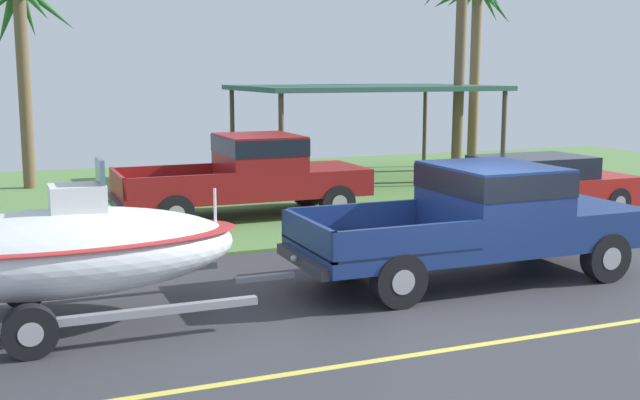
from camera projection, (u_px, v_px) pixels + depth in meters
name	position (u px, v px, depth m)	size (l,w,h in m)	color
ground	(278.00, 209.00, 19.29)	(36.00, 22.00, 0.11)	#38383D
pickup_truck_towing	(489.00, 215.00, 12.67)	(5.89, 2.14, 1.85)	navy
boat_on_trailer	(60.00, 251.00, 10.20)	(5.81, 2.39, 2.20)	gray
parked_pickup_background	(258.00, 172.00, 17.90)	(5.86, 2.12, 1.91)	maroon
parked_sedan_near	(537.00, 186.00, 18.39)	(4.59, 1.94, 1.38)	#B21E19
carport_awning	(364.00, 90.00, 23.54)	(7.38, 5.11, 2.91)	#4C4238
palm_tree_near_left	(21.00, 32.00, 21.53)	(2.78, 2.67, 5.99)	brown
palm_tree_near_right	(461.00, 7.00, 22.76)	(3.19, 2.73, 6.79)	brown
palm_tree_mid	(475.00, 22.00, 25.59)	(2.55, 3.08, 6.51)	brown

